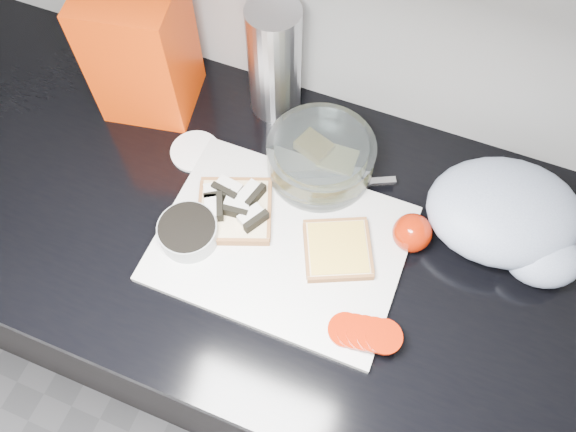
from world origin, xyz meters
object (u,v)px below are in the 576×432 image
object	(u,v)px
cutting_board	(281,243)
glass_bowl	(320,159)
steel_canister	(275,62)
bread_bag	(142,50)

from	to	relation	value
cutting_board	glass_bowl	bearing A→B (deg)	87.12
glass_bowl	steel_canister	world-z (taller)	steel_canister
bread_bag	steel_canister	xyz separation A→B (m)	(0.22, 0.07, -0.01)
cutting_board	steel_canister	bearing A→B (deg)	114.13
steel_canister	glass_bowl	bearing A→B (deg)	-40.76
glass_bowl	bread_bag	distance (m)	0.37
glass_bowl	steel_canister	size ratio (longest dim) A/B	0.83
glass_bowl	bread_bag	xyz separation A→B (m)	(-0.35, 0.04, 0.09)
glass_bowl	cutting_board	bearing A→B (deg)	-92.88
bread_bag	cutting_board	bearing A→B (deg)	-41.50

